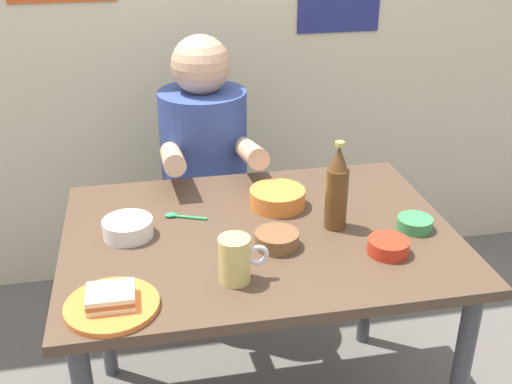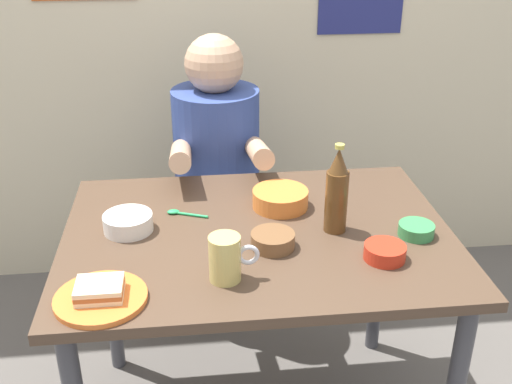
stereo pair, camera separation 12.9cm
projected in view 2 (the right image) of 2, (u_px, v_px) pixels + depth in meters
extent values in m
cube|color=#4C3828|center=(258.00, 236.00, 1.75)|extent=(1.10, 0.80, 0.03)
cylinder|color=#3F3F44|center=(109.00, 286.00, 2.17)|extent=(0.05, 0.05, 0.71)
cylinder|color=#3F3F44|center=(379.00, 269.00, 2.27)|extent=(0.05, 0.05, 0.71)
cylinder|color=#4C4C51|center=(220.00, 270.00, 2.54)|extent=(0.08, 0.08, 0.41)
cylinder|color=brown|center=(219.00, 222.00, 2.44)|extent=(0.34, 0.34, 0.04)
cylinder|color=#33478C|center=(217.00, 157.00, 2.31)|extent=(0.32, 0.32, 0.52)
sphere|color=tan|center=(214.00, 64.00, 2.16)|extent=(0.21, 0.21, 0.21)
cylinder|color=tan|center=(181.00, 156.00, 2.03)|extent=(0.07, 0.31, 0.14)
cylinder|color=tan|center=(259.00, 152.00, 2.05)|extent=(0.07, 0.31, 0.14)
cylinder|color=orange|center=(101.00, 298.00, 1.45)|extent=(0.22, 0.22, 0.01)
cube|color=beige|center=(100.00, 294.00, 1.44)|extent=(0.11, 0.09, 0.01)
cube|color=#9E592D|center=(100.00, 290.00, 1.43)|extent=(0.11, 0.09, 0.01)
cube|color=beige|center=(99.00, 285.00, 1.43)|extent=(0.11, 0.09, 0.01)
cylinder|color=#D1BC66|center=(225.00, 258.00, 1.50)|extent=(0.08, 0.08, 0.12)
torus|color=silver|center=(248.00, 255.00, 1.51)|extent=(0.06, 0.01, 0.06)
cylinder|color=#593819|center=(336.00, 202.00, 1.71)|extent=(0.06, 0.06, 0.18)
cone|color=#593819|center=(339.00, 160.00, 1.66)|extent=(0.05, 0.05, 0.07)
cylinder|color=#BFB74C|center=(340.00, 146.00, 1.64)|extent=(0.03, 0.03, 0.01)
cylinder|color=orange|center=(280.00, 199.00, 1.87)|extent=(0.17, 0.17, 0.05)
cylinder|color=#B25B2D|center=(280.00, 195.00, 1.86)|extent=(0.14, 0.14, 0.02)
cylinder|color=#388C4C|center=(416.00, 230.00, 1.72)|extent=(0.10, 0.10, 0.03)
cylinder|color=#5B643A|center=(417.00, 227.00, 1.71)|extent=(0.08, 0.08, 0.02)
cylinder|color=silver|center=(128.00, 223.00, 1.74)|extent=(0.14, 0.14, 0.05)
cylinder|color=tan|center=(128.00, 219.00, 1.73)|extent=(0.11, 0.11, 0.02)
cylinder|color=red|center=(385.00, 252.00, 1.61)|extent=(0.11, 0.11, 0.04)
cylinder|color=#A33521|center=(385.00, 249.00, 1.60)|extent=(0.09, 0.09, 0.02)
cylinder|color=brown|center=(273.00, 240.00, 1.66)|extent=(0.12, 0.12, 0.04)
cylinder|color=brown|center=(273.00, 237.00, 1.66)|extent=(0.10, 0.10, 0.02)
cylinder|color=#26A559|center=(190.00, 215.00, 1.83)|extent=(0.11, 0.05, 0.01)
ellipsoid|color=#26A559|center=(173.00, 212.00, 1.84)|extent=(0.04, 0.02, 0.01)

